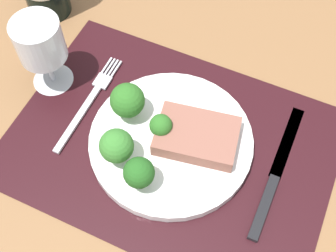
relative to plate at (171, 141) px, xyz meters
The scene contains 11 objects.
ground_plane 2.60cm from the plate, ahead, with size 140.00×110.00×3.00cm, color brown.
placemat 0.95cm from the plate, ahead, with size 47.70×33.95×0.30cm, color black.
plate is the anchor object (origin of this frame).
steak 4.25cm from the plate, 20.69° to the left, with size 11.66×8.00×2.52cm, color #8C5647.
broccoli_back_left 8.83cm from the plate, behind, with size 5.13×5.13×6.32cm.
broccoli_center 3.78cm from the plate, behind, with size 3.31×3.31×4.39cm.
broccoli_front_edge 9.42cm from the plate, 96.23° to the right, with size 4.26×4.26×5.87cm.
broccoli_near_fork 9.26cm from the plate, 132.17° to the right, with size 4.81×4.81×6.19cm.
fork 14.94cm from the plate, behind, with size 2.40×19.20×0.50cm.
knife 15.78cm from the plate, ahead, with size 1.80×23.00×0.80cm.
wine_glass 23.97cm from the plate, behind, with size 7.25×7.25×12.90cm.
Camera 1 is at (12.62, -28.76, 58.57)cm, focal length 47.25 mm.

